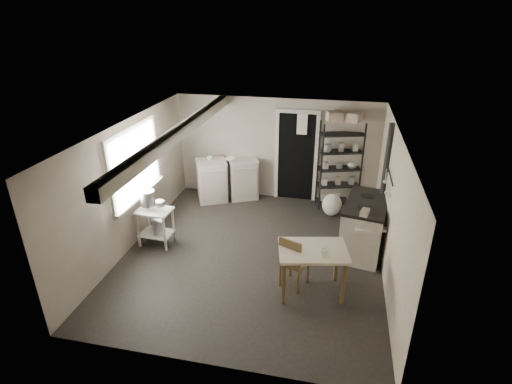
% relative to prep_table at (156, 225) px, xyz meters
% --- Properties ---
extents(floor, '(5.00, 5.00, 0.00)m').
position_rel_prep_table_xyz_m(floor, '(1.82, 0.02, -0.40)').
color(floor, black).
rests_on(floor, ground).
extents(ceiling, '(5.00, 5.00, 0.00)m').
position_rel_prep_table_xyz_m(ceiling, '(1.82, 0.02, 1.90)').
color(ceiling, beige).
rests_on(ceiling, wall_back).
extents(wall_back, '(4.50, 0.02, 2.30)m').
position_rel_prep_table_xyz_m(wall_back, '(1.82, 2.52, 0.75)').
color(wall_back, '#ABA192').
rests_on(wall_back, ground).
extents(wall_front, '(4.50, 0.02, 2.30)m').
position_rel_prep_table_xyz_m(wall_front, '(1.82, -2.48, 0.75)').
color(wall_front, '#ABA192').
rests_on(wall_front, ground).
extents(wall_left, '(0.02, 5.00, 2.30)m').
position_rel_prep_table_xyz_m(wall_left, '(-0.43, 0.02, 0.75)').
color(wall_left, '#ABA192').
rests_on(wall_left, ground).
extents(wall_right, '(0.02, 5.00, 2.30)m').
position_rel_prep_table_xyz_m(wall_right, '(4.07, 0.02, 0.75)').
color(wall_right, '#ABA192').
rests_on(wall_right, ground).
extents(window, '(0.12, 1.76, 1.28)m').
position_rel_prep_table_xyz_m(window, '(-0.40, 0.22, 1.10)').
color(window, beige).
rests_on(window, wall_left).
extents(doorway, '(0.96, 0.10, 2.08)m').
position_rel_prep_table_xyz_m(doorway, '(2.27, 2.49, 0.60)').
color(doorway, beige).
rests_on(doorway, ground).
extents(ceiling_beam, '(0.18, 5.00, 0.18)m').
position_rel_prep_table_xyz_m(ceiling_beam, '(0.62, 0.02, 1.80)').
color(ceiling_beam, beige).
rests_on(ceiling_beam, ceiling).
extents(wallpaper_panel, '(0.01, 5.00, 2.30)m').
position_rel_prep_table_xyz_m(wallpaper_panel, '(4.06, 0.02, 0.75)').
color(wallpaper_panel, beige).
rests_on(wallpaper_panel, wall_right).
extents(utensil_rail, '(0.06, 1.20, 0.44)m').
position_rel_prep_table_xyz_m(utensil_rail, '(4.01, 0.62, 1.15)').
color(utensil_rail, silver).
rests_on(utensil_rail, wall_right).
extents(prep_table, '(0.64, 0.48, 0.71)m').
position_rel_prep_table_xyz_m(prep_table, '(0.00, 0.00, 0.00)').
color(prep_table, beige).
rests_on(prep_table, ground).
extents(stockpot, '(0.31, 0.31, 0.29)m').
position_rel_prep_table_xyz_m(stockpot, '(-0.09, -0.00, 0.54)').
color(stockpot, silver).
rests_on(stockpot, prep_table).
extents(saucepan, '(0.20, 0.20, 0.10)m').
position_rel_prep_table_xyz_m(saucepan, '(0.13, 0.01, 0.45)').
color(saucepan, silver).
rests_on(saucepan, prep_table).
extents(bucket, '(0.26, 0.26, 0.25)m').
position_rel_prep_table_xyz_m(bucket, '(0.05, -0.04, -0.02)').
color(bucket, silver).
rests_on(bucket, prep_table).
extents(base_cabinets, '(1.55, 1.16, 0.94)m').
position_rel_prep_table_xyz_m(base_cabinets, '(0.76, 2.20, 0.06)').
color(base_cabinets, beige).
rests_on(base_cabinets, ground).
extents(mixing_bowl, '(0.33, 0.33, 0.08)m').
position_rel_prep_table_xyz_m(mixing_bowl, '(0.84, 2.17, 0.56)').
color(mixing_bowl, white).
rests_on(mixing_bowl, base_cabinets).
extents(counter_cup, '(0.14, 0.14, 0.09)m').
position_rel_prep_table_xyz_m(counter_cup, '(0.39, 2.13, 0.57)').
color(counter_cup, white).
rests_on(counter_cup, base_cabinets).
extents(shelf_rack, '(0.97, 0.61, 1.91)m').
position_rel_prep_table_xyz_m(shelf_rack, '(3.23, 2.32, 0.55)').
color(shelf_rack, black).
rests_on(shelf_rack, ground).
extents(shelf_jar, '(0.10, 0.10, 0.19)m').
position_rel_prep_table_xyz_m(shelf_jar, '(2.98, 2.33, 0.97)').
color(shelf_jar, white).
rests_on(shelf_jar, shelf_rack).
extents(storage_box_a, '(0.37, 0.34, 0.21)m').
position_rel_prep_table_xyz_m(storage_box_a, '(3.04, 2.32, 1.61)').
color(storage_box_a, beige).
rests_on(storage_box_a, shelf_rack).
extents(storage_box_b, '(0.38, 0.37, 0.19)m').
position_rel_prep_table_xyz_m(storage_box_b, '(3.42, 2.37, 1.59)').
color(storage_box_b, beige).
rests_on(storage_box_b, shelf_rack).
extents(stove, '(0.91, 1.35, 0.98)m').
position_rel_prep_table_xyz_m(stove, '(3.74, 0.58, 0.04)').
color(stove, beige).
rests_on(stove, ground).
extents(stovepipe, '(0.11, 0.11, 1.42)m').
position_rel_prep_table_xyz_m(stovepipe, '(4.03, 1.00, 1.19)').
color(stovepipe, black).
rests_on(stovepipe, stove).
extents(side_ledge, '(0.55, 0.38, 0.78)m').
position_rel_prep_table_xyz_m(side_ledge, '(3.77, 0.07, 0.03)').
color(side_ledge, beige).
rests_on(side_ledge, ground).
extents(oats_box, '(0.17, 0.22, 0.30)m').
position_rel_prep_table_xyz_m(oats_box, '(3.68, 0.06, 0.61)').
color(oats_box, beige).
rests_on(oats_box, side_ledge).
extents(work_table, '(1.14, 0.90, 0.77)m').
position_rel_prep_table_xyz_m(work_table, '(2.93, -0.80, -0.02)').
color(work_table, beige).
rests_on(work_table, ground).
extents(table_cup, '(0.12, 0.12, 0.10)m').
position_rel_prep_table_xyz_m(table_cup, '(3.09, -0.92, 0.41)').
color(table_cup, white).
rests_on(table_cup, work_table).
extents(chair, '(0.50, 0.51, 0.91)m').
position_rel_prep_table_xyz_m(chair, '(2.66, -0.68, 0.08)').
color(chair, brown).
rests_on(chair, ground).
extents(flour_sack, '(0.51, 0.48, 0.50)m').
position_rel_prep_table_xyz_m(flour_sack, '(3.15, 1.83, -0.16)').
color(flour_sack, silver).
rests_on(flour_sack, ground).
extents(floor_crock, '(0.14, 0.14, 0.13)m').
position_rel_prep_table_xyz_m(floor_crock, '(3.36, 0.06, -0.33)').
color(floor_crock, white).
rests_on(floor_crock, ground).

